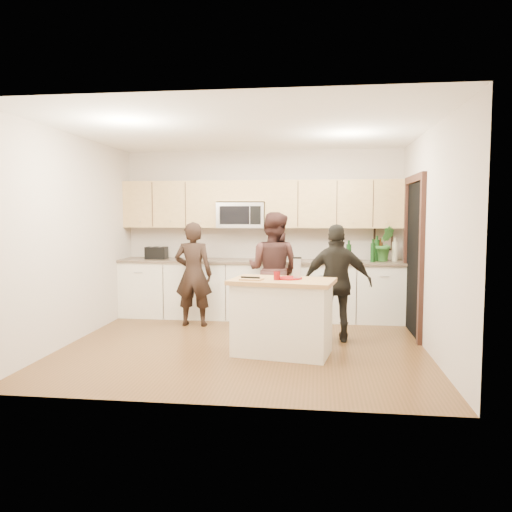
# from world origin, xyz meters

# --- Properties ---
(floor) EXTENTS (4.50, 4.50, 0.00)m
(floor) POSITION_xyz_m (0.00, 0.00, 0.00)
(floor) COLOR brown
(floor) RESTS_ON ground
(room_shell) EXTENTS (4.52, 4.02, 2.71)m
(room_shell) POSITION_xyz_m (0.00, 0.00, 1.73)
(room_shell) COLOR #BCAFA1
(room_shell) RESTS_ON ground
(back_cabinetry) EXTENTS (4.50, 0.66, 0.94)m
(back_cabinetry) POSITION_xyz_m (0.00, 1.69, 0.47)
(back_cabinetry) COLOR white
(back_cabinetry) RESTS_ON ground
(upper_cabinetry) EXTENTS (4.50, 0.33, 0.75)m
(upper_cabinetry) POSITION_xyz_m (0.03, 1.83, 1.84)
(upper_cabinetry) COLOR tan
(upper_cabinetry) RESTS_ON ground
(microwave) EXTENTS (0.76, 0.41, 0.40)m
(microwave) POSITION_xyz_m (-0.31, 1.80, 1.65)
(microwave) COLOR silver
(microwave) RESTS_ON ground
(doorway) EXTENTS (0.06, 1.25, 2.20)m
(doorway) POSITION_xyz_m (2.23, 0.90, 1.16)
(doorway) COLOR black
(doorway) RESTS_ON ground
(framed_picture) EXTENTS (0.30, 0.03, 0.38)m
(framed_picture) POSITION_xyz_m (1.95, 1.98, 1.28)
(framed_picture) COLOR black
(framed_picture) RESTS_ON ground
(dish_towel) EXTENTS (0.34, 0.60, 0.48)m
(dish_towel) POSITION_xyz_m (-0.95, 1.50, 0.80)
(dish_towel) COLOR white
(dish_towel) RESTS_ON ground
(island) EXTENTS (1.30, 0.90, 0.90)m
(island) POSITION_xyz_m (0.50, -0.32, 0.45)
(island) COLOR white
(island) RESTS_ON ground
(red_plate) EXTENTS (0.32, 0.32, 0.02)m
(red_plate) POSITION_xyz_m (0.58, -0.27, 0.91)
(red_plate) COLOR maroon
(red_plate) RESTS_ON island
(box_grater) EXTENTS (0.10, 0.06, 0.25)m
(box_grater) POSITION_xyz_m (0.68, -0.28, 1.04)
(box_grater) COLOR silver
(box_grater) RESTS_ON red_plate
(drink_glass) EXTENTS (0.08, 0.08, 0.10)m
(drink_glass) POSITION_xyz_m (0.44, -0.39, 0.95)
(drink_glass) COLOR maroon
(drink_glass) RESTS_ON island
(cutting_board) EXTENTS (0.28, 0.23, 0.02)m
(cutting_board) POSITION_xyz_m (0.15, -0.43, 0.91)
(cutting_board) COLOR #B9844D
(cutting_board) RESTS_ON island
(tongs) EXTENTS (0.23, 0.07, 0.02)m
(tongs) POSITION_xyz_m (0.14, -0.43, 0.93)
(tongs) COLOR black
(tongs) RESTS_ON cutting_board
(knife) EXTENTS (0.23, 0.06, 0.01)m
(knife) POSITION_xyz_m (0.12, -0.37, 0.92)
(knife) COLOR silver
(knife) RESTS_ON cutting_board
(toaster) EXTENTS (0.33, 0.23, 0.20)m
(toaster) POSITION_xyz_m (-1.69, 1.67, 1.04)
(toaster) COLOR black
(toaster) RESTS_ON back_cabinetry
(bottle_cluster) EXTENTS (0.79, 0.30, 0.39)m
(bottle_cluster) POSITION_xyz_m (1.81, 1.68, 1.12)
(bottle_cluster) COLOR black
(bottle_cluster) RESTS_ON back_cabinetry
(orchid) EXTENTS (0.35, 0.30, 0.55)m
(orchid) POSITION_xyz_m (1.94, 1.72, 1.22)
(orchid) COLOR #378033
(orchid) RESTS_ON back_cabinetry
(woman_left) EXTENTS (0.57, 0.38, 1.55)m
(woman_left) POSITION_xyz_m (-0.92, 1.05, 0.78)
(woman_left) COLOR black
(woman_left) RESTS_ON ground
(woman_center) EXTENTS (0.99, 0.88, 1.70)m
(woman_center) POSITION_xyz_m (0.27, 1.13, 0.85)
(woman_center) COLOR #341C1A
(woman_center) RESTS_ON ground
(woman_right) EXTENTS (0.91, 0.39, 1.54)m
(woman_right) POSITION_xyz_m (1.17, 0.38, 0.77)
(woman_right) COLOR black
(woman_right) RESTS_ON ground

